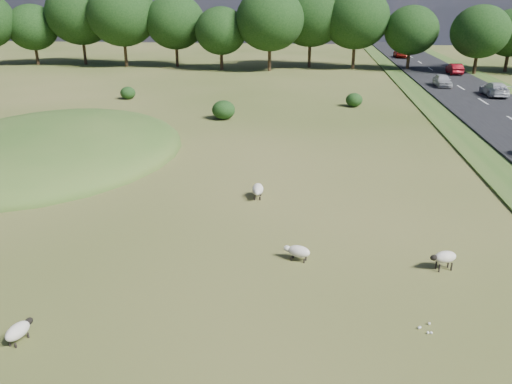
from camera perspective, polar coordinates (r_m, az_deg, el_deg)
ground at (r=38.07m, az=-0.09°, el=7.31°), size 160.00×160.00×0.00m
mound at (r=34.32m, az=-22.21°, el=4.20°), size 16.00×20.00×4.00m
road at (r=50.01m, az=25.15°, el=8.80°), size 8.00×150.00×0.25m
treeline at (r=72.40m, az=2.64°, el=19.04°), size 96.28×14.66×11.70m
shrubs at (r=44.40m, az=-2.59°, el=10.17°), size 23.25×9.34×1.53m
sheep_0 at (r=24.18m, az=0.19°, el=0.27°), size 0.60×1.25×0.71m
sheep_1 at (r=19.04m, az=20.73°, el=-6.99°), size 1.06×0.71×0.73m
sheep_3 at (r=18.58m, az=4.82°, el=-6.77°), size 1.07×0.67×0.60m
sheep_4 at (r=15.98m, az=-25.53°, el=-14.10°), size 0.60×1.03×0.57m
car_0 at (r=59.36m, az=20.53°, el=11.86°), size 1.56×3.87×1.32m
car_2 at (r=88.63m, az=16.26°, el=14.92°), size 2.04×4.42×1.23m
car_3 at (r=55.32m, az=25.61°, el=10.58°), size 1.87×4.59×1.33m
car_4 at (r=70.40m, az=21.74°, el=12.96°), size 1.41×4.03×1.33m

